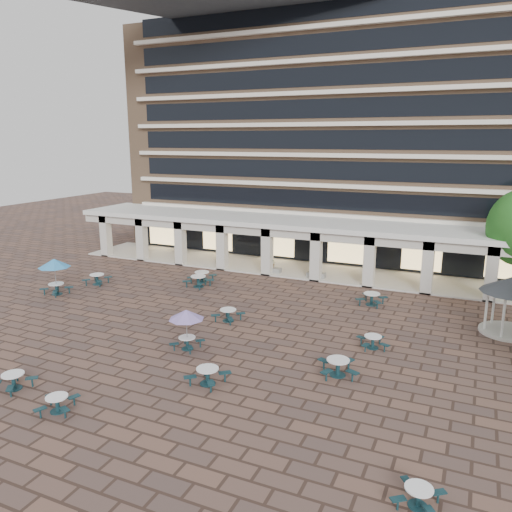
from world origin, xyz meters
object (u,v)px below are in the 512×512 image
object	(u,v)px
picnic_table_2	(338,366)
planter_right	(316,273)
picnic_table_0	(13,380)
planter_left	(272,268)
picnic_table_1	(57,402)

from	to	relation	value
picnic_table_2	planter_right	world-z (taller)	planter_right
picnic_table_0	planter_right	xyz separation A→B (m)	(6.95, 23.26, -0.01)
picnic_table_2	planter_right	size ratio (longest dim) A/B	1.50
picnic_table_0	picnic_table_2	bearing A→B (deg)	34.64
picnic_table_0	planter_right	bearing A→B (deg)	78.71
planter_left	picnic_table_1	bearing A→B (deg)	-89.56
picnic_table_1	planter_left	xyz separation A→B (m)	(-0.18, 23.90, 0.09)
picnic_table_0	picnic_table_1	bearing A→B (deg)	-5.71
picnic_table_1	planter_left	world-z (taller)	planter_left
planter_left	planter_right	world-z (taller)	planter_left
picnic_table_1	picnic_table_2	bearing A→B (deg)	15.77
picnic_table_0	planter_left	size ratio (longest dim) A/B	1.19
planter_left	planter_right	size ratio (longest dim) A/B	1.00
picnic_table_2	planter_left	size ratio (longest dim) A/B	1.50
picnic_table_2	planter_right	distance (m)	17.06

